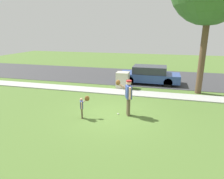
{
  "coord_description": "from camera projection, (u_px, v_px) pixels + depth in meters",
  "views": [
    {
      "loc": [
        2.16,
        -8.72,
        3.89
      ],
      "look_at": [
        -0.37,
        0.84,
        1.0
      ],
      "focal_mm": 32.11,
      "sensor_mm": 36.0,
      "label": 1
    }
  ],
  "objects": [
    {
      "name": "ground_plane",
      "position": [
        128.0,
        94.0,
        12.96
      ],
      "size": [
        48.0,
        48.0,
        0.0
      ],
      "primitive_type": "plane",
      "color": "#4C6B2D"
    },
    {
      "name": "sidewalk_strip",
      "position": [
        128.0,
        93.0,
        13.05
      ],
      "size": [
        36.0,
        1.2,
        0.06
      ],
      "primitive_type": "cube",
      "color": "#A3A39E",
      "rests_on": "ground"
    },
    {
      "name": "road_surface",
      "position": [
        138.0,
        77.0,
        17.69
      ],
      "size": [
        36.0,
        6.8,
        0.02
      ],
      "primitive_type": "cube",
      "color": "#38383A",
      "rests_on": "ground"
    },
    {
      "name": "person_adult",
      "position": [
        128.0,
        94.0,
        9.34
      ],
      "size": [
        0.84,
        0.57,
        1.73
      ],
      "rotation": [
        0.0,
        0.0,
        -2.73
      ],
      "color": "brown",
      "rests_on": "ground"
    },
    {
      "name": "person_child",
      "position": [
        83.0,
        104.0,
        9.17
      ],
      "size": [
        0.42,
        0.51,
        1.03
      ],
      "rotation": [
        0.0,
        0.0,
        0.41
      ],
      "color": "brown",
      "rests_on": "ground"
    },
    {
      "name": "baseball",
      "position": [
        118.0,
        114.0,
        9.7
      ],
      "size": [
        0.07,
        0.07,
        0.07
      ],
      "primitive_type": "sphere",
      "color": "white",
      "rests_on": "ground"
    },
    {
      "name": "utility_cabinet",
      "position": [
        123.0,
        80.0,
        14.03
      ],
      "size": [
        0.85,
        0.79,
        1.15
      ],
      "primitive_type": "cube",
      "color": "beige",
      "rests_on": "ground"
    },
    {
      "name": "parked_wagon_blue",
      "position": [
        149.0,
        75.0,
        15.34
      ],
      "size": [
        4.5,
        1.8,
        1.33
      ],
      "color": "#2D478C",
      "rests_on": "road_surface"
    }
  ]
}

